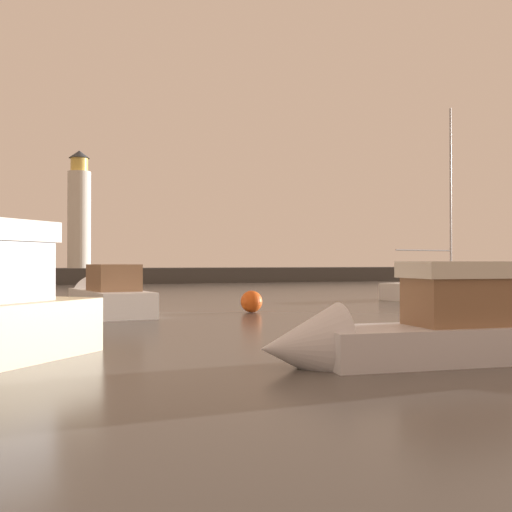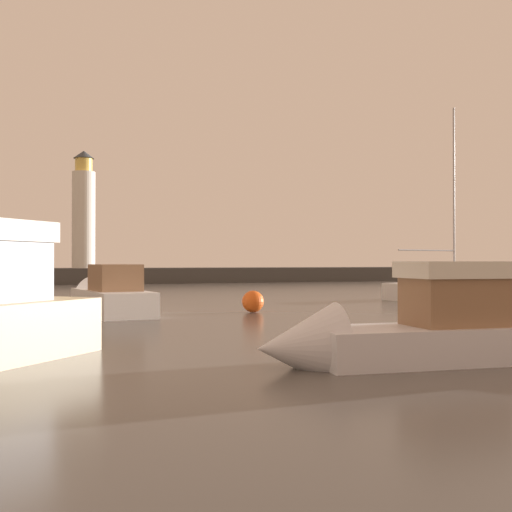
{
  "view_description": "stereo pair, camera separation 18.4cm",
  "coord_description": "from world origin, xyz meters",
  "px_view_note": "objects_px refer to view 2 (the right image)",
  "views": [
    {
      "loc": [
        -6.68,
        -2.39,
        2.11
      ],
      "look_at": [
        0.18,
        15.93,
        2.3
      ],
      "focal_mm": 43.84,
      "sensor_mm": 36.0,
      "label": 1
    },
    {
      "loc": [
        -6.51,
        -2.45,
        2.11
      ],
      "look_at": [
        0.18,
        15.93,
        2.3
      ],
      "focal_mm": 43.84,
      "sensor_mm": 36.0,
      "label": 2
    }
  ],
  "objects_px": {
    "motorboat_4": "(391,332)",
    "motorboat_3": "(105,296)",
    "mooring_buoy": "(253,302)",
    "sailboat_moored": "(445,289)",
    "lighthouse": "(84,212)"
  },
  "relations": [
    {
      "from": "motorboat_3",
      "to": "motorboat_4",
      "type": "bearing_deg",
      "value": -75.62
    },
    {
      "from": "motorboat_4",
      "to": "mooring_buoy",
      "type": "bearing_deg",
      "value": 82.4
    },
    {
      "from": "motorboat_3",
      "to": "mooring_buoy",
      "type": "height_order",
      "value": "motorboat_3"
    },
    {
      "from": "lighthouse",
      "to": "sailboat_moored",
      "type": "distance_m",
      "value": 38.15
    },
    {
      "from": "motorboat_3",
      "to": "motorboat_4",
      "type": "relative_size",
      "value": 1.26
    },
    {
      "from": "motorboat_3",
      "to": "mooring_buoy",
      "type": "xyz_separation_m",
      "value": [
        5.81,
        -2.18,
        -0.22
      ]
    },
    {
      "from": "motorboat_4",
      "to": "motorboat_3",
      "type": "bearing_deg",
      "value": 104.38
    },
    {
      "from": "motorboat_3",
      "to": "sailboat_moored",
      "type": "distance_m",
      "value": 19.75
    },
    {
      "from": "sailboat_moored",
      "to": "mooring_buoy",
      "type": "xyz_separation_m",
      "value": [
        -13.68,
        -5.41,
        -0.08
      ]
    },
    {
      "from": "lighthouse",
      "to": "mooring_buoy",
      "type": "distance_m",
      "value": 39.43
    },
    {
      "from": "sailboat_moored",
      "to": "mooring_buoy",
      "type": "distance_m",
      "value": 14.71
    },
    {
      "from": "lighthouse",
      "to": "motorboat_4",
      "type": "bearing_deg",
      "value": -87.8
    },
    {
      "from": "lighthouse",
      "to": "mooring_buoy",
      "type": "bearing_deg",
      "value": -84.39
    },
    {
      "from": "mooring_buoy",
      "to": "lighthouse",
      "type": "bearing_deg",
      "value": 95.61
    },
    {
      "from": "motorboat_3",
      "to": "motorboat_4",
      "type": "height_order",
      "value": "motorboat_4"
    }
  ]
}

